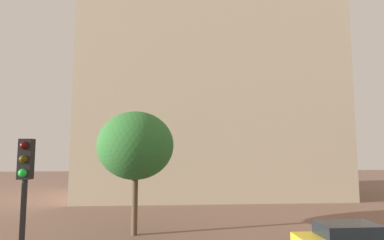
{
  "coord_description": "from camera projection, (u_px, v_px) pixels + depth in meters",
  "views": [
    {
      "loc": [
        -0.58,
        -2.46,
        4.44
      ],
      "look_at": [
        0.36,
        10.42,
        5.76
      ],
      "focal_mm": 28.87,
      "sensor_mm": 36.0,
      "label": 1
    }
  ],
  "objects": [
    {
      "name": "tree_curb_far",
      "position": [
        136.0,
        146.0,
        16.96
      ],
      "size": [
        4.16,
        4.16,
        6.65
      ],
      "color": "brown",
      "rests_on": "ground_plane"
    },
    {
      "name": "landmark_building",
      "position": [
        205.0,
        80.0,
        32.8
      ],
      "size": [
        25.04,
        11.96,
        41.24
      ],
      "color": "beige",
      "rests_on": "ground_plane"
    },
    {
      "name": "traffic_light_pole",
      "position": [
        23.0,
        204.0,
        6.79
      ],
      "size": [
        0.28,
        0.34,
        4.72
      ],
      "color": "black",
      "rests_on": "ground_plane"
    }
  ]
}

